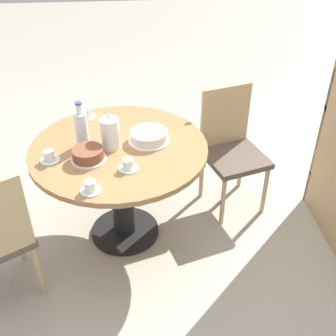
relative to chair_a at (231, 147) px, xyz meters
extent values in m
plane|color=#B2A893|center=(0.32, -0.83, -0.50)|extent=(14.00, 14.00, 0.00)
cylinder|color=black|center=(0.32, -0.83, -0.48)|extent=(0.49, 0.49, 0.03)
cylinder|color=black|center=(0.32, -0.83, -0.13)|extent=(0.16, 0.16, 0.68)
cylinder|color=#9E7042|center=(0.32, -0.83, 0.23)|extent=(1.15, 1.15, 0.04)
cylinder|color=tan|center=(0.29, -0.10, -0.29)|extent=(0.03, 0.03, 0.42)
cylinder|color=tan|center=(0.18, 0.24, -0.29)|extent=(0.03, 0.03, 0.42)
cylinder|color=tan|center=(-0.06, -0.21, -0.29)|extent=(0.03, 0.03, 0.42)
cylinder|color=tan|center=(-0.16, 0.14, -0.29)|extent=(0.03, 0.03, 0.42)
cube|color=brown|center=(0.06, 0.02, -0.06)|extent=(0.52, 0.52, 0.04)
cube|color=tan|center=(-0.13, -0.04, 0.20)|extent=(0.14, 0.39, 0.47)
cylinder|color=tan|center=(0.52, -1.53, -0.29)|extent=(0.03, 0.03, 0.42)
cylinder|color=tan|center=(0.83, -1.34, -0.29)|extent=(0.03, 0.03, 0.42)
cube|color=black|center=(0.30, 0.75, -0.27)|extent=(0.41, 0.21, 0.38)
cylinder|color=white|center=(0.33, -0.87, 0.35)|extent=(0.12, 0.12, 0.20)
cone|color=white|center=(0.33, -0.87, 0.46)|extent=(0.11, 0.11, 0.02)
sphere|color=white|center=(0.33, -0.87, 0.48)|extent=(0.02, 0.02, 0.02)
cylinder|color=silver|center=(0.29, -1.05, 0.37)|extent=(0.08, 0.08, 0.23)
cylinder|color=silver|center=(0.29, -1.05, 0.52)|extent=(0.04, 0.04, 0.07)
cylinder|color=#2D5184|center=(0.29, -1.05, 0.55)|extent=(0.04, 0.04, 0.01)
cylinder|color=white|center=(0.27, -0.63, 0.26)|extent=(0.27, 0.27, 0.01)
cylinder|color=silver|center=(0.27, -0.63, 0.29)|extent=(0.24, 0.24, 0.06)
cylinder|color=white|center=(0.46, -1.01, 0.26)|extent=(0.22, 0.22, 0.01)
cylinder|color=brown|center=(0.46, -1.01, 0.30)|extent=(0.19, 0.19, 0.07)
cylinder|color=silver|center=(0.77, -0.98, 0.26)|extent=(0.12, 0.12, 0.01)
cylinder|color=white|center=(0.77, -0.98, 0.29)|extent=(0.07, 0.07, 0.06)
cylinder|color=silver|center=(0.58, -0.77, 0.26)|extent=(0.12, 0.12, 0.01)
cylinder|color=white|center=(0.58, -0.77, 0.29)|extent=(0.07, 0.07, 0.06)
cylinder|color=silver|center=(0.45, -1.24, 0.26)|extent=(0.12, 0.12, 0.01)
cylinder|color=white|center=(0.45, -1.24, 0.29)|extent=(0.07, 0.07, 0.06)
cylinder|color=silver|center=(-0.09, -1.05, 0.26)|extent=(0.12, 0.12, 0.01)
cylinder|color=white|center=(-0.09, -1.05, 0.29)|extent=(0.07, 0.07, 0.06)
camera|label=1|loc=(2.63, -0.72, 1.69)|focal=45.00mm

